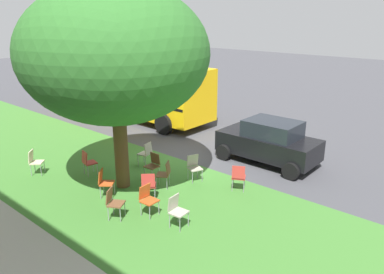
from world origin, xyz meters
name	(u,v)px	position (x,y,z in m)	size (l,w,h in m)	color
ground	(183,158)	(0.00, 0.00, 0.00)	(80.00, 80.00, 0.00)	#424247
grass_verge	(118,184)	(0.00, 3.20, 0.00)	(48.00, 6.00, 0.01)	#3D752D
street_tree	(115,54)	(-0.20, 3.14, 4.22)	(5.57, 5.57, 6.29)	brown
chair_0	(35,160)	(2.85, 4.53, 0.52)	(0.59, 0.59, 0.88)	beige
chair_1	(153,164)	(-0.50, 2.07, 0.52)	(0.43, 0.43, 0.88)	brown
chair_2	(148,198)	(-2.18, 3.88, 0.52)	(0.44, 0.43, 0.88)	#C64C1E
chair_3	(239,176)	(-3.25, 1.01, 0.52)	(0.56, 0.57, 0.88)	#B7332D
chair_4	(149,184)	(-1.55, 3.26, 0.52)	(0.59, 0.59, 0.88)	#B7332D
chair_5	(165,172)	(-1.32, 2.33, 0.52)	(0.57, 0.57, 0.88)	brown
chair_6	(88,161)	(1.38, 3.36, 0.52)	(0.50, 0.50, 0.88)	#B7332D
chair_7	(177,209)	(-3.21, 3.81, 0.52)	(0.45, 0.45, 0.88)	#ADA393
chair_8	(104,181)	(-0.37, 3.98, 0.52)	(0.59, 0.58, 0.88)	#C64C1E
chair_9	(146,152)	(0.52, 1.45, 0.52)	(0.49, 0.49, 0.88)	#ADA393
chair_10	(194,166)	(-1.67, 1.30, 0.52)	(0.55, 0.54, 0.88)	#ADA393
chair_11	(113,201)	(-1.61, 4.61, 0.52)	(0.57, 0.57, 0.88)	brown
parked_car	(269,141)	(-2.76, -1.72, 0.84)	(3.70, 1.92, 1.65)	black
school_bus	(127,83)	(6.69, -2.93, 1.76)	(10.40, 2.80, 2.88)	yellow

